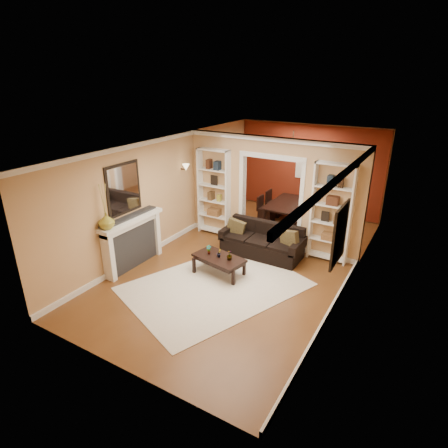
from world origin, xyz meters
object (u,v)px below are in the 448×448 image
Objects in this scene: coffee_table at (219,265)px; dining_table at (288,212)px; bookshelf_left at (214,192)px; bookshelf_right at (331,213)px; sofa at (262,240)px; fireplace at (134,243)px.

dining_table reaches higher than coffee_table.
bookshelf_right is at bearing 0.00° from bookshelf_left.
coffee_table is (-0.40, -1.31, -0.17)m from sofa.
fireplace is (-1.83, -0.64, 0.37)m from coffee_table.
dining_table is at bearing 99.19° from coffee_table.
bookshelf_left reaches higher than sofa.
fireplace is at bearing -138.79° from sofa.
sofa is 1.38m from coffee_table.
coffee_table is at bearing 177.79° from dining_table.
fireplace is (-0.54, -2.53, -0.57)m from bookshelf_left.
dining_table is at bearing 133.58° from bookshelf_right.
dining_table is at bearing 96.25° from sofa.
bookshelf_left reaches higher than coffee_table.
dining_table is (0.14, 3.64, 0.09)m from coffee_table.
fireplace reaches higher than sofa.
coffee_table is at bearing -55.69° from bookshelf_left.
bookshelf_left is 1.35× the size of fireplace.
bookshelf_left is 3.10m from bookshelf_right.
coffee_table is at bearing -133.75° from bookshelf_right.
sofa is at bearing -18.98° from bookshelf_left.
bookshelf_right reaches higher than dining_table.
bookshelf_left and bookshelf_right have the same top height.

